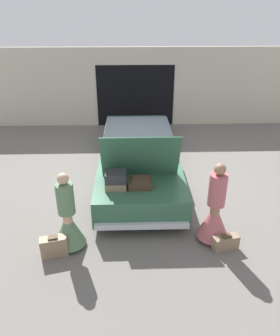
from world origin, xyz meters
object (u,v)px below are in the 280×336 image
Objects in this scene: suitcase_beside_left_person at (54,246)px; suitcase_beside_right_person at (226,242)px; person_right at (214,214)px; person_left at (68,222)px; car at (138,154)px.

suitcase_beside_left_person is 3.19m from suitcase_beside_right_person.
suitcase_beside_right_person is at bearing -143.89° from person_right.
person_left is at bearing 176.51° from suitcase_beside_right_person.
person_left is (-1.37, -2.95, -0.01)m from car.
person_right is 0.57m from suitcase_beside_right_person.
car is 10.52× the size of suitcase_beside_right_person.
car is at bearing 63.13° from suitcase_beside_left_person.
person_left reaches higher than suitcase_beside_right_person.
suitcase_beside_left_person is 0.99× the size of suitcase_beside_right_person.
car is 3.52m from suitcase_beside_right_person.
person_right is (1.38, -2.82, 0.02)m from car.
person_left is at bearing -114.96° from car.
suitcase_beside_right_person is (3.18, 0.07, -0.05)m from suitcase_beside_left_person.
person_right is (2.75, 0.12, 0.03)m from person_left.
suitcase_beside_left_person is at bearing -40.67° from person_left.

